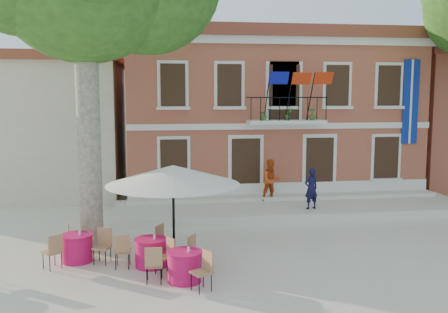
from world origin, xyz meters
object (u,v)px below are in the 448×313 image
cafe_table_3 (151,251)px  pedestrian_orange (271,180)px  cafe_table_0 (77,246)px  patio_umbrella (173,175)px  pedestrian_navy (311,189)px  cafe_table_1 (185,265)px

cafe_table_3 → pedestrian_orange: bearing=53.2°
cafe_table_0 → cafe_table_3: bearing=-18.6°
cafe_table_3 → patio_umbrella: bearing=24.8°
pedestrian_navy → cafe_table_0: 9.04m
cafe_table_1 → pedestrian_navy: bearing=49.6°
patio_umbrella → pedestrian_navy: patio_umbrella is taller
cafe_table_3 → cafe_table_0: bearing=161.4°
cafe_table_0 → cafe_table_1: (2.87, -1.90, 0.00)m
patio_umbrella → cafe_table_3: bearing=-155.2°
patio_umbrella → cafe_table_1: patio_umbrella is taller
patio_umbrella → cafe_table_1: (0.21, -1.50, -2.01)m
pedestrian_orange → cafe_table_1: (-3.97, -7.64, -0.72)m
pedestrian_orange → cafe_table_0: (-6.84, -5.75, -0.72)m
cafe_table_1 → cafe_table_3: size_ratio=1.00×
pedestrian_navy → cafe_table_3: size_ratio=0.83×
pedestrian_navy → cafe_table_0: (-8.01, -4.13, -0.65)m
pedestrian_navy → cafe_table_1: pedestrian_navy is taller
cafe_table_3 → pedestrian_navy: bearing=38.9°
patio_umbrella → pedestrian_orange: (4.18, 6.14, -1.28)m
pedestrian_navy → patio_umbrella: bearing=22.2°
pedestrian_orange → cafe_table_0: 8.96m
pedestrian_orange → cafe_table_0: bearing=-148.5°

